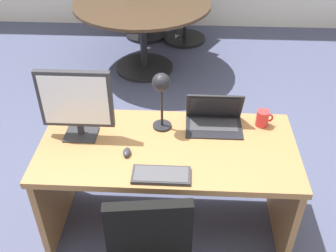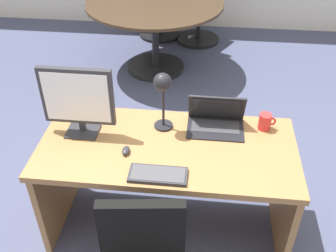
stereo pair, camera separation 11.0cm
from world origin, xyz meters
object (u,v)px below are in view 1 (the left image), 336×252
laptop (214,115)px  meeting_table (143,19)px  mouse (127,152)px  desk_lamp (161,90)px  meeting_chair_near (145,10)px  coffee_mug (263,118)px  desk (168,166)px  monitor (76,102)px  keyboard (161,175)px  meeting_chair_far (183,15)px

laptop → meeting_table: size_ratio=0.24×
mouse → desk_lamp: desk_lamp is taller
laptop → meeting_chair_near: bearing=104.2°
meeting_table → laptop: bearing=-71.8°
coffee_mug → desk: bearing=-162.2°
mouse → coffee_mug: 0.90m
laptop → desk_lamp: bearing=-167.5°
monitor → keyboard: 0.67m
keyboard → meeting_chair_near: bearing=97.3°
desk_lamp → coffee_mug: (0.64, 0.07, -0.24)m
monitor → desk_lamp: (0.50, 0.09, 0.04)m
desk → meeting_chair_near: bearing=98.4°
desk_lamp → desk: bearing=-68.9°
desk_lamp → meeting_table: (-0.35, 2.14, -0.42)m
meeting_chair_far → keyboard: bearing=-91.0°
coffee_mug → meeting_chair_near: 3.16m
meeting_chair_far → desk: bearing=-90.6°
keyboard → coffee_mug: 0.80m
meeting_table → desk_lamp: bearing=-80.7°
meeting_chair_near → meeting_chair_far: size_ratio=1.07×
desk → monitor: (-0.55, 0.03, 0.46)m
desk → laptop: size_ratio=4.37×
monitor → meeting_chair_near: size_ratio=0.48×
laptop → coffee_mug: 0.31m
desk → meeting_chair_far: 3.05m
desk → monitor: size_ratio=3.45×
monitor → meeting_chair_far: 3.14m
coffee_mug → meeting_chair_far: 2.94m
keyboard → meeting_chair_far: bearing=89.0°
desk_lamp → coffee_mug: size_ratio=3.70×
laptop → meeting_chair_far: size_ratio=0.41×
desk → coffee_mug: coffee_mug is taller
monitor → laptop: 0.87m
desk_lamp → meeting_chair_far: (0.08, 2.92, -0.67)m
desk → coffee_mug: size_ratio=14.36×
mouse → meeting_chair_far: meeting_chair_far is taller
coffee_mug → meeting_chair_near: size_ratio=0.12×
desk → desk_lamp: desk_lamp is taller
monitor → mouse: 0.42m
meeting_chair_near → meeting_chair_far: 0.51m
meeting_chair_far → coffee_mug: bearing=-78.8°
meeting_chair_near → meeting_chair_far: (0.50, -0.10, -0.02)m
meeting_chair_near → meeting_table: bearing=-85.6°
desk → meeting_table: meeting_table is taller
laptop → meeting_chair_far: (-0.25, 2.85, -0.45)m
desk_lamp → meeting_chair_far: size_ratio=0.46×
laptop → meeting_chair_near: 3.07m
monitor → mouse: size_ratio=5.73×
laptop → desk_lamp: 0.41m
desk_lamp → meeting_chair_near: 3.12m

